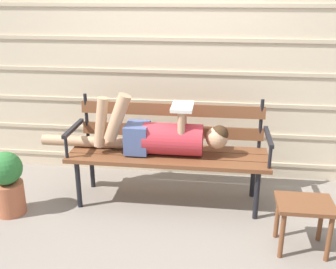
% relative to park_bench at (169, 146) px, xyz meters
% --- Properties ---
extents(ground_plane, '(12.00, 12.00, 0.00)m').
position_rel_park_bench_xyz_m(ground_plane, '(-0.00, -0.17, -0.52)').
color(ground_plane, gray).
extents(house_siding, '(4.67, 0.08, 2.47)m').
position_rel_park_bench_xyz_m(house_siding, '(-0.00, 0.57, 0.72)').
color(house_siding, beige).
rests_on(house_siding, ground).
extents(park_bench, '(1.75, 0.52, 0.93)m').
position_rel_park_bench_xyz_m(park_bench, '(0.00, 0.00, 0.00)').
color(park_bench, brown).
rests_on(park_bench, ground).
extents(reclining_person, '(1.69, 0.28, 0.55)m').
position_rel_park_bench_xyz_m(reclining_person, '(-0.09, -0.07, 0.12)').
color(reclining_person, '#B72D38').
extents(footstool, '(0.41, 0.31, 0.39)m').
position_rel_park_bench_xyz_m(footstool, '(1.07, -0.65, -0.20)').
color(footstool, brown).
rests_on(footstool, ground).
extents(potted_plant, '(0.28, 0.28, 0.57)m').
position_rel_park_bench_xyz_m(potted_plant, '(-1.33, -0.44, -0.22)').
color(potted_plant, '#AD5B3D').
rests_on(potted_plant, ground).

